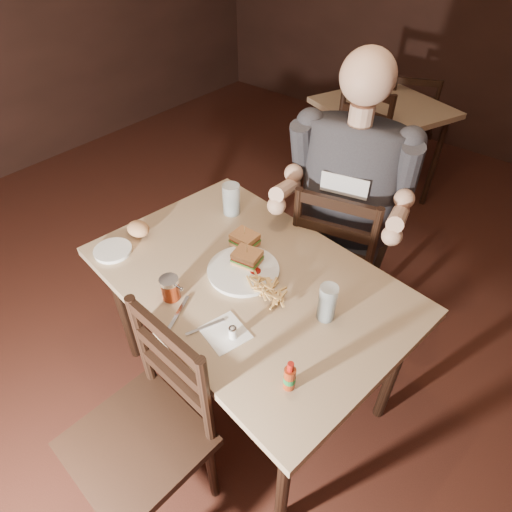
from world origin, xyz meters
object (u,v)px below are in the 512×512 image
Objects in this scene: syrup_dispenser at (170,288)px; bg_chair_near at (339,167)px; glass_left at (231,199)px; glass_right at (327,303)px; bg_table at (382,117)px; side_plate at (113,251)px; main_table at (248,289)px; chair_near at (137,443)px; diner at (350,172)px; chair_far at (338,255)px; dinner_plate at (243,271)px; bg_chair_far at (407,124)px; hot_sauce at (290,375)px.

bg_chair_near is at bearing 105.66° from syrup_dispenser.
glass_left is 0.76m from glass_right.
side_plate is (-0.15, -2.25, 0.10)m from bg_table.
side_plate reaches higher than main_table.
chair_near is 0.92× the size of diner.
dinner_plate is (-0.10, -0.65, 0.29)m from chair_far.
glass_left reaches higher than dinner_plate.
dinner_plate is 0.44m from glass_left.
bg_chair_near is 1.65m from glass_right.
main_table is 1.60× the size of bg_chair_far.
chair_near is 0.85m from glass_right.
bg_table is at bearing 94.59° from diner.
bg_table is 6.73× the size of glass_right.
dinner_plate is (-0.11, -0.60, -0.24)m from diner.
chair_near is at bearing -85.79° from main_table.
glass_right is (0.28, -0.59, -0.17)m from diner.
hot_sauce is at bearing -58.06° from bg_chair_near.
glass_left is 1.23× the size of hot_sauce.
dinner_plate is at bearing -41.50° from glass_left.
bg_chair_near is 6.48× the size of glass_right.
chair_near is 6.18× the size of glass_right.
dinner_plate reaches higher than main_table.
diner is 0.66m from dinner_plate.
chair_far is 0.97× the size of bg_chair_near.
chair_far is 9.87× the size of syrup_dispenser.
chair_far is at bearing 81.42° from dinner_plate.
side_plate is (-0.15, -1.70, 0.28)m from bg_chair_near.
bg_chair_near reaches higher than hot_sauce.
diner is 8.22× the size of hot_sauce.
diner is at bearing 111.00° from hot_sauce.
hot_sauce is at bearing -2.29° from side_plate.
glass_left is (-0.32, 0.29, 0.07)m from dinner_plate.
bg_chair_far is 2.66m from glass_right.
diner is at bearing 82.46° from main_table.
main_table is 0.48m from glass_left.
bg_table is 6.48× the size of side_plate.
main_table is at bearing -67.93° from bg_chair_near.
hot_sauce is at bearing -33.61° from dinner_plate.
chair_near is 1.39m from diner.
bg_chair_far is 2.28m from glass_left.
glass_left is at bearing -158.98° from diner.
syrup_dispenser is 0.40m from side_plate.
bg_chair_far is at bearing 101.69° from chair_near.
diner reaches higher than dinner_plate.
main_table is 8.78× the size of side_plate.
main_table is at bearing 69.35° from chair_far.
dinner_plate is at bearing 100.40° from chair_near.
bg_table is 2.12m from glass_right.
side_plate is at bearing -93.71° from bg_table.
bg_chair_near is (-0.41, 1.44, -0.20)m from main_table.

